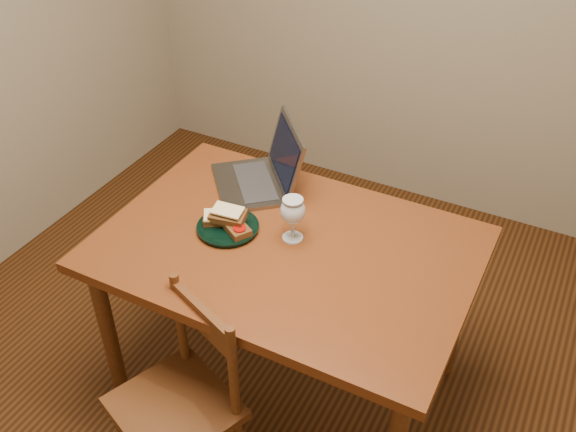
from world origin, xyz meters
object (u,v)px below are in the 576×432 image
at_px(chair, 179,395).
at_px(table, 287,263).
at_px(milk_glass, 293,219).
at_px(laptop, 265,170).
at_px(plate, 228,228).

bearing_deg(chair, table, 98.45).
xyz_separation_m(milk_glass, laptop, (-0.25, 0.26, -0.02)).
xyz_separation_m(table, chair, (-0.13, -0.53, -0.22)).
distance_m(plate, milk_glass, 0.25).
height_order(plate, milk_glass, milk_glass).
height_order(table, milk_glass, milk_glass).
bearing_deg(chair, milk_glass, 99.24).
xyz_separation_m(table, laptop, (-0.25, 0.30, 0.15)).
relative_size(chair, laptop, 1.04).
height_order(table, chair, chair).
bearing_deg(milk_glass, plate, -164.08).
relative_size(milk_glass, laptop, 0.37).
distance_m(chair, plate, 0.60).
height_order(chair, milk_glass, milk_glass).
bearing_deg(plate, table, 5.97).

